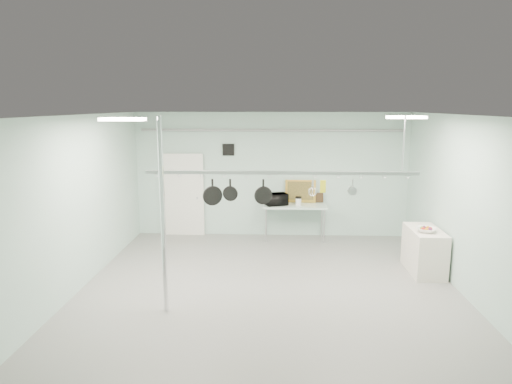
{
  "coord_description": "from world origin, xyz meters",
  "views": [
    {
      "loc": [
        0.09,
        -7.64,
        3.37
      ],
      "look_at": [
        -0.27,
        1.0,
        1.72
      ],
      "focal_mm": 32.0,
      "sensor_mm": 36.0,
      "label": 1
    }
  ],
  "objects_px": {
    "side_cabinet": "(424,251)",
    "microwave": "(276,199)",
    "coffee_canister": "(298,202)",
    "fruit_bowl": "(426,230)",
    "skillet_left": "(213,192)",
    "prep_table": "(295,207)",
    "skillet_mid": "(230,189)",
    "pot_rack": "(281,171)",
    "skillet_right": "(263,192)",
    "chrome_pole": "(163,217)"
  },
  "relations": [
    {
      "from": "chrome_pole",
      "to": "skillet_right",
      "type": "height_order",
      "value": "chrome_pole"
    },
    {
      "from": "pot_rack",
      "to": "microwave",
      "type": "bearing_deg",
      "value": 91.2
    },
    {
      "from": "pot_rack",
      "to": "skillet_right",
      "type": "height_order",
      "value": "pot_rack"
    },
    {
      "from": "prep_table",
      "to": "skillet_right",
      "type": "bearing_deg",
      "value": -102.15
    },
    {
      "from": "coffee_canister",
      "to": "skillet_left",
      "type": "bearing_deg",
      "value": -118.08
    },
    {
      "from": "skillet_mid",
      "to": "skillet_right",
      "type": "height_order",
      "value": "same"
    },
    {
      "from": "chrome_pole",
      "to": "skillet_mid",
      "type": "xyz_separation_m",
      "value": [
        1.0,
        0.9,
        0.29
      ]
    },
    {
      "from": "pot_rack",
      "to": "coffee_canister",
      "type": "distance_m",
      "value": 3.45
    },
    {
      "from": "prep_table",
      "to": "fruit_bowl",
      "type": "bearing_deg",
      "value": -44.02
    },
    {
      "from": "fruit_bowl",
      "to": "skillet_left",
      "type": "relative_size",
      "value": 0.81
    },
    {
      "from": "side_cabinet",
      "to": "fruit_bowl",
      "type": "height_order",
      "value": "fruit_bowl"
    },
    {
      "from": "skillet_mid",
      "to": "pot_rack",
      "type": "bearing_deg",
      "value": 7.66
    },
    {
      "from": "microwave",
      "to": "fruit_bowl",
      "type": "xyz_separation_m",
      "value": [
        2.96,
        -2.34,
        -0.11
      ]
    },
    {
      "from": "chrome_pole",
      "to": "skillet_right",
      "type": "relative_size",
      "value": 7.15
    },
    {
      "from": "skillet_right",
      "to": "side_cabinet",
      "type": "bearing_deg",
      "value": 1.88
    },
    {
      "from": "chrome_pole",
      "to": "skillet_mid",
      "type": "bearing_deg",
      "value": 41.95
    },
    {
      "from": "skillet_left",
      "to": "skillet_mid",
      "type": "bearing_deg",
      "value": -20.98
    },
    {
      "from": "pot_rack",
      "to": "fruit_bowl",
      "type": "relative_size",
      "value": 12.83
    },
    {
      "from": "coffee_canister",
      "to": "skillet_left",
      "type": "distance_m",
      "value": 3.71
    },
    {
      "from": "skillet_left",
      "to": "skillet_mid",
      "type": "xyz_separation_m",
      "value": [
        0.32,
        0.0,
        0.04
      ]
    },
    {
      "from": "chrome_pole",
      "to": "coffee_canister",
      "type": "relative_size",
      "value": 16.86
    },
    {
      "from": "microwave",
      "to": "pot_rack",
      "type": "bearing_deg",
      "value": 70.62
    },
    {
      "from": "coffee_canister",
      "to": "fruit_bowl",
      "type": "distance_m",
      "value": 3.32
    },
    {
      "from": "microwave",
      "to": "fruit_bowl",
      "type": "distance_m",
      "value": 3.77
    },
    {
      "from": "coffee_canister",
      "to": "fruit_bowl",
      "type": "relative_size",
      "value": 0.51
    },
    {
      "from": "skillet_mid",
      "to": "skillet_right",
      "type": "distance_m",
      "value": 0.59
    },
    {
      "from": "pot_rack",
      "to": "side_cabinet",
      "type": "bearing_deg",
      "value": 20.45
    },
    {
      "from": "prep_table",
      "to": "side_cabinet",
      "type": "bearing_deg",
      "value": -40.79
    },
    {
      "from": "prep_table",
      "to": "microwave",
      "type": "xyz_separation_m",
      "value": [
        -0.47,
        -0.06,
        0.22
      ]
    },
    {
      "from": "side_cabinet",
      "to": "fruit_bowl",
      "type": "distance_m",
      "value": 0.54
    },
    {
      "from": "side_cabinet",
      "to": "fruit_bowl",
      "type": "xyz_separation_m",
      "value": [
        -0.06,
        -0.21,
        0.5
      ]
    },
    {
      "from": "fruit_bowl",
      "to": "skillet_right",
      "type": "bearing_deg",
      "value": -164.39
    },
    {
      "from": "microwave",
      "to": "coffee_canister",
      "type": "bearing_deg",
      "value": 154.36
    },
    {
      "from": "side_cabinet",
      "to": "microwave",
      "type": "height_order",
      "value": "microwave"
    },
    {
      "from": "side_cabinet",
      "to": "coffee_canister",
      "type": "distance_m",
      "value": 3.28
    },
    {
      "from": "side_cabinet",
      "to": "pot_rack",
      "type": "bearing_deg",
      "value": -159.55
    },
    {
      "from": "skillet_mid",
      "to": "chrome_pole",
      "type": "bearing_deg",
      "value": -130.39
    },
    {
      "from": "chrome_pole",
      "to": "prep_table",
      "type": "relative_size",
      "value": 2.0
    },
    {
      "from": "skillet_mid",
      "to": "fruit_bowl",
      "type": "bearing_deg",
      "value": 20.94
    },
    {
      "from": "chrome_pole",
      "to": "prep_table",
      "type": "height_order",
      "value": "chrome_pole"
    },
    {
      "from": "prep_table",
      "to": "coffee_canister",
      "type": "height_order",
      "value": "coffee_canister"
    },
    {
      "from": "coffee_canister",
      "to": "skillet_mid",
      "type": "bearing_deg",
      "value": -113.46
    },
    {
      "from": "skillet_left",
      "to": "pot_rack",
      "type": "bearing_deg",
      "value": -20.98
    },
    {
      "from": "chrome_pole",
      "to": "fruit_bowl",
      "type": "relative_size",
      "value": 8.56
    },
    {
      "from": "pot_rack",
      "to": "chrome_pole",
      "type": "bearing_deg",
      "value": -154.65
    },
    {
      "from": "chrome_pole",
      "to": "skillet_left",
      "type": "distance_m",
      "value": 1.16
    },
    {
      "from": "coffee_canister",
      "to": "skillet_right",
      "type": "xyz_separation_m",
      "value": [
        -0.79,
        -3.19,
        0.86
      ]
    },
    {
      "from": "prep_table",
      "to": "pot_rack",
      "type": "bearing_deg",
      "value": -96.91
    },
    {
      "from": "microwave",
      "to": "coffee_canister",
      "type": "distance_m",
      "value": 0.56
    },
    {
      "from": "skillet_left",
      "to": "fruit_bowl",
      "type": "bearing_deg",
      "value": -8.7
    }
  ]
}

